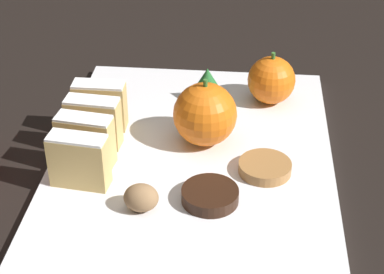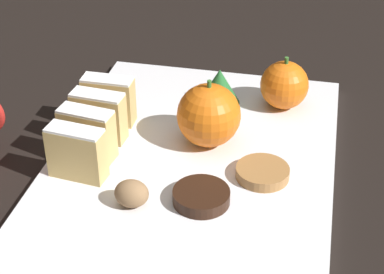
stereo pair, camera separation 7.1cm
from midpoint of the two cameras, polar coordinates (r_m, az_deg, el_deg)
name	(u,v)px [view 1 (the left image)]	position (r m, az deg, el deg)	size (l,w,h in m)	color
ground_plane	(192,167)	(0.74, -2.77, -2.82)	(6.00, 6.00, 0.00)	black
serving_platter	(192,163)	(0.73, -2.78, -2.44)	(0.32, 0.44, 0.01)	white
stollen_slice_front	(79,161)	(0.69, -12.94, -2.17)	(0.06, 0.03, 0.06)	tan
stollen_slice_second	(85,141)	(0.72, -12.26, -0.40)	(0.07, 0.03, 0.06)	tan
stollen_slice_third	(93,122)	(0.75, -11.45, 1.21)	(0.06, 0.03, 0.06)	tan
stollen_slice_fourth	(100,105)	(0.78, -10.77, 2.70)	(0.06, 0.02, 0.06)	tan
orange_near	(271,80)	(0.83, 4.64, 4.99)	(0.06, 0.06, 0.07)	orange
orange_far	(205,114)	(0.74, -1.59, 1.95)	(0.07, 0.07, 0.08)	orange
walnut	(141,198)	(0.66, -7.67, -5.48)	(0.04, 0.03, 0.03)	#8E6B47
chocolate_cookie	(210,195)	(0.67, -1.46, -5.32)	(0.06, 0.06, 0.01)	black
gingerbread_cookie	(265,167)	(0.71, 3.65, -2.82)	(0.06, 0.06, 0.01)	#A3703D
evergreen_sprig	(207,85)	(0.83, -1.10, 4.57)	(0.05, 0.05, 0.05)	#23662D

